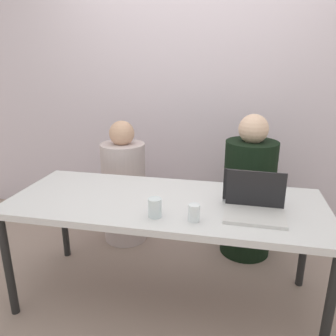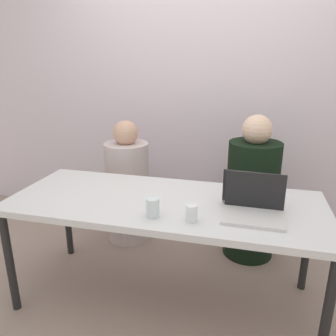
{
  "view_description": "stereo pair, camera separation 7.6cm",
  "coord_description": "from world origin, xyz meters",
  "px_view_note": "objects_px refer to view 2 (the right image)",
  "views": [
    {
      "loc": [
        0.4,
        -1.79,
        1.51
      ],
      "look_at": [
        0.0,
        0.08,
        0.89
      ],
      "focal_mm": 35.0,
      "sensor_mm": 36.0,
      "label": 1
    },
    {
      "loc": [
        0.47,
        -1.77,
        1.51
      ],
      "look_at": [
        0.0,
        0.08,
        0.89
      ],
      "focal_mm": 35.0,
      "sensor_mm": 36.0,
      "label": 2
    }
  ],
  "objects_px": {
    "person_on_left": "(128,188)",
    "laptop_back_right": "(250,194)",
    "water_glass_center": "(153,209)",
    "person_on_right": "(251,196)",
    "laptop_front_right": "(253,208)",
    "water_glass_right": "(191,214)"
  },
  "relations": [
    {
      "from": "person_on_left",
      "to": "person_on_right",
      "type": "bearing_deg",
      "value": 166.72
    },
    {
      "from": "person_on_right",
      "to": "water_glass_right",
      "type": "distance_m",
      "value": 1.02
    },
    {
      "from": "person_on_right",
      "to": "laptop_front_right",
      "type": "distance_m",
      "value": 0.83
    },
    {
      "from": "water_glass_right",
      "to": "water_glass_center",
      "type": "bearing_deg",
      "value": 178.77
    },
    {
      "from": "person_on_left",
      "to": "laptop_back_right",
      "type": "bearing_deg",
      "value": 136.41
    },
    {
      "from": "person_on_left",
      "to": "water_glass_right",
      "type": "bearing_deg",
      "value": 114.47
    },
    {
      "from": "laptop_front_right",
      "to": "water_glass_right",
      "type": "bearing_deg",
      "value": -154.51
    },
    {
      "from": "water_glass_center",
      "to": "person_on_right",
      "type": "bearing_deg",
      "value": 60.55
    },
    {
      "from": "person_on_right",
      "to": "laptop_front_right",
      "type": "bearing_deg",
      "value": 78.02
    },
    {
      "from": "water_glass_center",
      "to": "water_glass_right",
      "type": "distance_m",
      "value": 0.21
    },
    {
      "from": "laptop_back_right",
      "to": "laptop_front_right",
      "type": "relative_size",
      "value": 0.97
    },
    {
      "from": "person_on_left",
      "to": "laptop_back_right",
      "type": "distance_m",
      "value": 1.21
    },
    {
      "from": "person_on_left",
      "to": "laptop_back_right",
      "type": "height_order",
      "value": "person_on_left"
    },
    {
      "from": "laptop_front_right",
      "to": "person_on_right",
      "type": "bearing_deg",
      "value": 91.03
    },
    {
      "from": "laptop_back_right",
      "to": "laptop_front_right",
      "type": "height_order",
      "value": "laptop_front_right"
    },
    {
      "from": "laptop_back_right",
      "to": "person_on_right",
      "type": "bearing_deg",
      "value": -88.1
    },
    {
      "from": "person_on_left",
      "to": "person_on_right",
      "type": "relative_size",
      "value": 0.92
    },
    {
      "from": "laptop_back_right",
      "to": "water_glass_right",
      "type": "bearing_deg",
      "value": 53.62
    },
    {
      "from": "water_glass_right",
      "to": "laptop_front_right",
      "type": "bearing_deg",
      "value": 24.5
    },
    {
      "from": "person_on_right",
      "to": "laptop_front_right",
      "type": "relative_size",
      "value": 3.5
    },
    {
      "from": "person_on_left",
      "to": "water_glass_right",
      "type": "relative_size",
      "value": 11.59
    },
    {
      "from": "person_on_right",
      "to": "laptop_back_right",
      "type": "distance_m",
      "value": 0.64
    }
  ]
}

